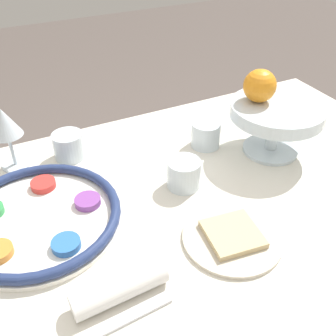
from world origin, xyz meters
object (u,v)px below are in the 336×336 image
object	(u,v)px
orange_fruit	(260,86)
napkin_roll	(120,288)
wine_glass	(5,125)
cup_far	(206,134)
cup_near	(69,146)
fruit_stand	(276,115)
cup_mid	(184,174)
seder_plate	(38,217)
bread_plate	(232,237)

from	to	relation	value
orange_fruit	napkin_roll	size ratio (longest dim) A/B	0.47
wine_glass	napkin_roll	bearing A→B (deg)	-78.41
napkin_roll	cup_far	size ratio (longest dim) A/B	2.19
napkin_roll	orange_fruit	bearing A→B (deg)	30.70
orange_fruit	cup_near	world-z (taller)	orange_fruit
fruit_stand	cup_mid	xyz separation A→B (m)	(-0.26, -0.02, -0.07)
seder_plate	wine_glass	xyz separation A→B (m)	(-0.01, 0.22, 0.09)
napkin_roll	cup_far	bearing A→B (deg)	42.68
seder_plate	orange_fruit	xyz separation A→B (m)	(0.53, 0.04, 0.15)
seder_plate	fruit_stand	size ratio (longest dim) A/B	1.47
fruit_stand	wine_glass	bearing A→B (deg)	159.30
fruit_stand	bread_plate	distance (m)	0.34
orange_fruit	bread_plate	bearing A→B (deg)	-132.07
cup_near	cup_mid	distance (m)	0.29
cup_near	cup_far	world-z (taller)	same
napkin_roll	cup_far	distance (m)	0.48
fruit_stand	orange_fruit	size ratio (longest dim) A/B	2.89
fruit_stand	cup_near	size ratio (longest dim) A/B	3.01
napkin_roll	fruit_stand	bearing A→B (deg)	25.56
bread_plate	cup_mid	world-z (taller)	cup_mid
wine_glass	cup_mid	bearing A→B (deg)	-37.23
napkin_roll	cup_near	world-z (taller)	cup_near
wine_glass	cup_far	world-z (taller)	wine_glass
fruit_stand	bread_plate	bearing A→B (deg)	-140.56
seder_plate	orange_fruit	distance (m)	0.55
seder_plate	cup_far	world-z (taller)	cup_far
seder_plate	orange_fruit	world-z (taller)	orange_fruit
cup_near	cup_mid	xyz separation A→B (m)	(0.19, -0.22, 0.00)
bread_plate	cup_far	size ratio (longest dim) A/B	2.58
wine_glass	cup_mid	size ratio (longest dim) A/B	2.05
napkin_roll	cup_mid	world-z (taller)	cup_mid
cup_far	seder_plate	bearing A→B (deg)	-167.73
napkin_roll	cup_far	xyz separation A→B (m)	(0.35, 0.32, 0.01)
cup_near	wine_glass	bearing A→B (deg)	169.09
orange_fruit	cup_mid	size ratio (longest dim) A/B	1.04
cup_mid	cup_far	xyz separation A→B (m)	(0.12, 0.12, 0.00)
bread_plate	cup_near	size ratio (longest dim) A/B	2.58
cup_far	orange_fruit	bearing A→B (deg)	-28.76
fruit_stand	napkin_roll	xyz separation A→B (m)	(-0.48, -0.23, -0.08)
napkin_roll	cup_mid	xyz separation A→B (m)	(0.22, 0.21, 0.01)
seder_plate	cup_mid	world-z (taller)	cup_mid
wine_glass	cup_near	size ratio (longest dim) A/B	2.05
wine_glass	napkin_roll	xyz separation A→B (m)	(0.09, -0.45, -0.09)
orange_fruit	cup_far	size ratio (longest dim) A/B	1.04
orange_fruit	napkin_roll	distance (m)	0.54
seder_plate	cup_near	distance (m)	0.23
bread_plate	napkin_roll	bearing A→B (deg)	-173.94
cup_far	bread_plate	bearing A→B (deg)	-111.69
fruit_stand	napkin_roll	size ratio (longest dim) A/B	1.37
wine_glass	fruit_stand	world-z (taller)	wine_glass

